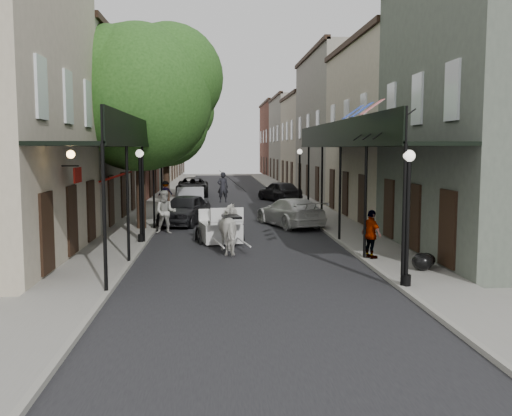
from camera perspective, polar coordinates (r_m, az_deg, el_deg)
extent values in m
plane|color=gray|center=(17.47, -0.39, -6.81)|extent=(140.00, 140.00, 0.00)
cube|color=black|center=(37.22, -2.36, 0.02)|extent=(8.00, 90.00, 0.01)
cube|color=gray|center=(37.41, -10.04, 0.04)|extent=(2.20, 90.00, 0.12)
cube|color=gray|center=(37.70, 5.26, 0.16)|extent=(2.20, 90.00, 0.12)
cube|color=#B8AB93|center=(47.62, -13.24, 7.48)|extent=(5.00, 80.00, 10.50)
cube|color=gray|center=(48.01, 7.66, 7.58)|extent=(5.00, 80.00, 10.50)
cube|color=black|center=(24.32, -13.39, 6.13)|extent=(2.20, 18.00, 0.12)
cube|color=black|center=(24.18, -10.94, 7.37)|extent=(0.06, 18.00, 1.00)
cylinder|color=black|center=(15.39, -14.94, -0.75)|extent=(0.10, 0.10, 4.00)
cylinder|color=black|center=(23.26, -11.24, 1.55)|extent=(0.10, 0.10, 4.00)
cylinder|color=black|center=(31.19, -9.41, 2.69)|extent=(0.10, 0.10, 4.00)
cube|color=black|center=(24.77, 10.24, 6.19)|extent=(2.20, 18.00, 0.12)
cube|color=black|center=(24.54, 7.86, 7.40)|extent=(0.06, 18.00, 1.00)
cylinder|color=black|center=(15.94, 14.59, -0.51)|extent=(0.10, 0.10, 4.00)
cylinder|color=black|center=(23.63, 8.40, 1.67)|extent=(0.10, 0.10, 4.00)
cylinder|color=black|center=(31.47, 5.26, 2.77)|extent=(0.10, 0.10, 4.00)
cylinder|color=#382619|center=(27.25, -11.48, 3.86)|extent=(0.44, 0.44, 5.60)
sphere|color=#204A17|center=(27.33, -11.63, 10.75)|extent=(6.80, 6.80, 6.80)
sphere|color=#204A17|center=(27.89, -8.67, 12.77)|extent=(5.10, 5.10, 5.10)
cylinder|color=#382619|center=(41.17, -8.97, 4.20)|extent=(0.44, 0.44, 5.04)
sphere|color=#204A17|center=(41.19, -9.04, 8.29)|extent=(6.00, 6.00, 6.00)
sphere|color=#204A17|center=(41.75, -7.32, 9.52)|extent=(4.50, 4.50, 4.50)
cylinder|color=black|center=(16.28, 14.75, -6.99)|extent=(0.28, 0.28, 0.30)
cylinder|color=black|center=(16.01, 14.90, -1.58)|extent=(0.12, 0.12, 3.40)
sphere|color=white|center=(15.88, 15.08, 5.06)|extent=(0.32, 0.32, 0.32)
cylinder|color=black|center=(23.48, -11.39, -2.96)|extent=(0.28, 0.28, 0.30)
cylinder|color=black|center=(23.29, -11.47, 0.81)|extent=(0.12, 0.12, 3.40)
sphere|color=white|center=(23.20, -11.56, 5.37)|extent=(0.32, 0.32, 0.32)
cylinder|color=black|center=(35.57, 4.35, 0.16)|extent=(0.28, 0.28, 0.30)
cylinder|color=black|center=(35.45, 4.37, 2.65)|extent=(0.12, 0.12, 3.40)
sphere|color=white|center=(35.39, 4.40, 5.64)|extent=(0.32, 0.32, 0.32)
imported|color=silver|center=(21.12, -2.39, -2.15)|extent=(1.32, 2.24, 1.77)
torus|color=black|center=(24.03, -6.00, -1.71)|extent=(0.34, 1.38, 1.39)
torus|color=black|center=(24.35, -1.89, -1.58)|extent=(0.34, 1.38, 1.39)
torus|color=black|center=(22.64, -4.89, -3.00)|extent=(0.20, 0.72, 0.72)
torus|color=black|center=(22.89, -1.60, -2.88)|extent=(0.20, 0.72, 0.72)
cube|color=silver|center=(23.91, -3.85, -0.62)|extent=(1.83, 2.17, 0.75)
cube|color=silver|center=(22.75, -3.33, 0.41)|extent=(1.37, 0.81, 0.13)
cube|color=silver|center=(22.46, -3.21, 1.16)|extent=(1.29, 0.34, 0.54)
imported|color=black|center=(22.69, -3.34, 2.09)|extent=(0.49, 0.36, 1.21)
imported|color=#ACACA2|center=(26.14, -9.03, -0.42)|extent=(0.98, 0.77, 1.98)
imported|color=gray|center=(39.56, -9.03, 1.58)|extent=(1.04, 0.65, 1.54)
imported|color=gray|center=(19.84, 11.46, -2.59)|extent=(0.75, 1.06, 1.67)
imported|color=black|center=(29.25, -7.12, -0.14)|extent=(2.91, 4.85, 1.55)
imported|color=#98979C|center=(34.33, -6.56, 0.75)|extent=(1.74, 4.68, 1.53)
imported|color=black|center=(46.53, -6.37, 2.11)|extent=(2.59, 5.51, 1.52)
imported|color=silver|center=(28.39, 3.44, -0.41)|extent=(3.41, 5.29, 1.43)
imported|color=black|center=(42.00, 2.37, 1.72)|extent=(3.26, 4.75, 1.50)
ellipsoid|color=black|center=(18.39, 16.29, -5.16)|extent=(0.64, 0.64, 0.55)
ellipsoid|color=black|center=(18.92, 16.67, -5.01)|extent=(0.56, 0.56, 0.45)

